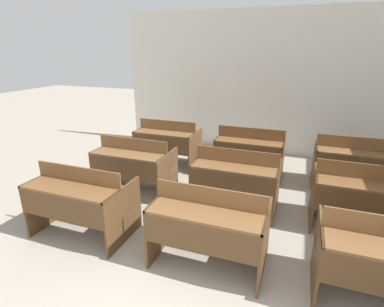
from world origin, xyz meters
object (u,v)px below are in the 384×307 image
at_px(bench_front_center, 209,225).
at_px(bench_third_center, 250,151).
at_px(bench_front_left, 81,200).
at_px(bench_second_left, 134,164).
at_px(bench_second_center, 236,178).
at_px(bench_third_right, 353,163).
at_px(bench_third_left, 167,142).
at_px(bench_second_right, 363,197).

relative_size(bench_front_center, bench_third_center, 1.00).
relative_size(bench_front_left, bench_second_left, 1.00).
xyz_separation_m(bench_second_center, bench_third_right, (1.74, 1.34, 0.00)).
bearing_deg(bench_front_center, bench_third_left, 122.99).
bearing_deg(bench_front_left, bench_third_center, 57.65).
height_order(bench_second_center, bench_second_right, same).
xyz_separation_m(bench_front_left, bench_third_center, (1.70, 2.69, 0.00)).
relative_size(bench_third_left, bench_third_center, 1.00).
height_order(bench_front_center, bench_third_right, same).
distance_m(bench_second_left, bench_third_left, 1.37).
bearing_deg(bench_front_center, bench_second_right, 38.34).
bearing_deg(bench_third_center, bench_third_right, 0.14).
xyz_separation_m(bench_front_left, bench_second_center, (1.73, 1.36, 0.00)).
relative_size(bench_second_left, bench_second_center, 1.00).
relative_size(bench_front_center, bench_third_right, 1.00).
distance_m(bench_front_left, bench_third_right, 4.39).
bearing_deg(bench_third_right, bench_second_left, -158.60).
bearing_deg(bench_second_center, bench_front_center, -89.98).
height_order(bench_front_center, bench_second_left, same).
height_order(bench_second_right, bench_third_center, same).
distance_m(bench_front_left, bench_second_left, 1.33).
bearing_deg(bench_third_center, bench_second_center, -88.96).
xyz_separation_m(bench_second_right, bench_third_left, (-3.45, 1.34, 0.00)).
distance_m(bench_second_center, bench_third_left, 2.20).
relative_size(bench_front_center, bench_second_center, 1.00).
relative_size(bench_front_center, bench_second_right, 1.00).
bearing_deg(bench_second_right, bench_third_center, 142.51).
height_order(bench_front_left, bench_second_left, same).
relative_size(bench_front_left, bench_third_right, 1.00).
distance_m(bench_front_left, bench_third_center, 3.18).
xyz_separation_m(bench_second_center, bench_second_right, (1.71, 0.01, 0.00)).
height_order(bench_front_left, bench_third_center, same).
xyz_separation_m(bench_front_center, bench_second_left, (-1.74, 1.32, 0.00)).
relative_size(bench_third_left, bench_third_right, 1.00).
xyz_separation_m(bench_front_center, bench_third_right, (1.74, 2.68, 0.00)).
height_order(bench_front_center, bench_second_center, same).
bearing_deg(bench_front_center, bench_second_left, 142.76).
bearing_deg(bench_second_right, bench_second_left, -179.50).
distance_m(bench_second_left, bench_third_right, 3.73).
bearing_deg(bench_third_right, bench_third_left, 179.93).
bearing_deg(bench_third_left, bench_front_center, -57.01).
xyz_separation_m(bench_front_center, bench_third_left, (-1.74, 2.69, 0.00)).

